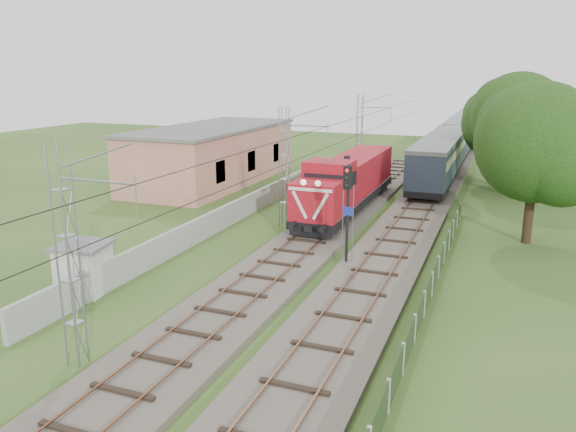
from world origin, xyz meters
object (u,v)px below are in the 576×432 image
at_px(locomotive, 348,182).
at_px(relay_hut, 84,268).
at_px(signal_post, 347,198).
at_px(coach_rake, 474,117).

bearing_deg(locomotive, relay_hut, -110.56).
bearing_deg(signal_post, relay_hut, -143.34).
height_order(locomotive, coach_rake, locomotive).
distance_m(coach_rake, relay_hut, 83.10).
xyz_separation_m(locomotive, coach_rake, (5.00, 62.43, 0.32)).
xyz_separation_m(signal_post, relay_hut, (-10.59, -7.88, -2.61)).
distance_m(signal_post, relay_hut, 13.46).
bearing_deg(coach_rake, relay_hut, -98.58).
height_order(coach_rake, signal_post, signal_post).
xyz_separation_m(locomotive, relay_hut, (-7.40, -19.72, -1.07)).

